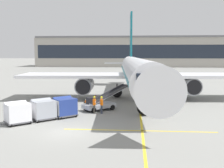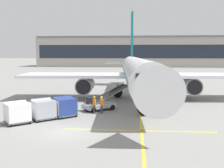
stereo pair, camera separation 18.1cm
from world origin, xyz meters
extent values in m
plane|color=gray|center=(0.00, 0.00, 0.00)|extent=(600.00, 600.00, 0.00)
cylinder|color=white|center=(5.59, 15.68, 3.62)|extent=(5.37, 30.94, 3.52)
cube|color=#146B7A|center=(5.59, 15.68, 3.62)|extent=(5.33, 29.71, 0.42)
cone|color=white|center=(6.63, -1.44, 3.62)|extent=(3.55, 3.71, 3.34)
cone|color=white|center=(4.49, 33.85, 3.89)|extent=(3.32, 5.80, 2.99)
cube|color=white|center=(-2.46, 15.96, 3.10)|extent=(14.97, 7.03, 0.36)
cylinder|color=#93969E|center=(-1.28, 15.42, 1.82)|extent=(2.42, 4.13, 2.18)
cylinder|color=black|center=(-1.16, 13.37, 1.82)|extent=(1.86, 0.23, 1.85)
cube|color=white|center=(13.54, 16.93, 3.10)|extent=(14.97, 7.03, 0.36)
cylinder|color=#93969E|center=(12.44, 16.25, 1.82)|extent=(2.42, 4.13, 2.18)
cylinder|color=black|center=(12.57, 14.20, 1.82)|extent=(1.86, 0.23, 1.85)
cube|color=#146B7A|center=(4.57, 32.45, 8.94)|extent=(0.50, 3.70, 9.23)
cube|color=white|center=(4.59, 32.17, 4.15)|extent=(10.07, 3.06, 0.20)
cube|color=#1E2633|center=(6.48, 1.02, 4.15)|extent=(2.55, 1.73, 0.77)
cylinder|color=#47474C|center=(6.15, 6.46, 1.29)|extent=(0.22, 0.22, 1.16)
sphere|color=black|center=(6.15, 6.46, 0.71)|extent=(1.42, 1.42, 1.42)
cylinder|color=#47474C|center=(2.86, 17.06, 1.29)|extent=(0.22, 0.22, 1.16)
sphere|color=black|center=(2.86, 17.06, 0.71)|extent=(1.42, 1.42, 1.42)
cylinder|color=#47474C|center=(8.13, 17.37, 1.29)|extent=(0.22, 0.22, 1.16)
sphere|color=black|center=(8.13, 17.37, 0.71)|extent=(1.42, 1.42, 1.42)
cube|color=#A3A8B2|center=(1.48, 8.40, 0.50)|extent=(3.61, 3.44, 0.44)
cube|color=black|center=(0.54, 8.06, 1.07)|extent=(0.82, 0.82, 0.70)
cylinder|color=#333338|center=(1.05, 8.50, 1.12)|extent=(0.08, 0.08, 0.80)
cube|color=#A3A8B2|center=(2.44, 9.24, 1.55)|extent=(4.34, 3.95, 1.81)
cube|color=black|center=(2.44, 9.24, 1.64)|extent=(4.15, 3.76, 1.66)
cube|color=#333338|center=(2.73, 8.91, 1.67)|extent=(3.74, 3.27, 1.85)
cube|color=#333338|center=(2.15, 9.57, 1.67)|extent=(3.74, 3.27, 1.85)
cylinder|color=black|center=(2.86, 8.63, 0.28)|extent=(0.55, 0.52, 0.56)
cylinder|color=black|center=(1.89, 9.74, 0.28)|extent=(0.55, 0.52, 0.56)
cylinder|color=black|center=(1.07, 7.06, 0.28)|extent=(0.55, 0.52, 0.56)
cylinder|color=black|center=(0.10, 8.17, 0.28)|extent=(0.55, 0.52, 0.56)
cube|color=#515156|center=(-1.35, 5.06, 0.21)|extent=(2.56, 2.52, 0.12)
cylinder|color=#4C4C51|center=(-2.36, 4.16, 0.20)|extent=(0.57, 0.52, 0.07)
cube|color=navy|center=(-1.35, 5.06, 1.02)|extent=(2.42, 2.38, 1.50)
cube|color=navy|center=(-1.62, 5.37, 1.54)|extent=(1.93, 1.84, 0.74)
cube|color=silver|center=(-2.07, 4.42, 1.02)|extent=(0.98, 1.10, 1.38)
sphere|color=black|center=(-2.40, 5.04, 0.15)|extent=(0.30, 0.30, 0.30)
sphere|color=black|center=(-1.50, 4.02, 0.15)|extent=(0.30, 0.30, 0.30)
sphere|color=black|center=(-1.20, 6.10, 0.15)|extent=(0.30, 0.30, 0.30)
sphere|color=black|center=(-0.30, 5.08, 0.15)|extent=(0.30, 0.30, 0.30)
cube|color=#515156|center=(-2.99, 3.76, 0.21)|extent=(2.56, 2.52, 0.12)
cylinder|color=#4C4C51|center=(-4.00, 2.86, 0.20)|extent=(0.57, 0.52, 0.07)
cube|color=#9EA3AD|center=(-2.99, 3.76, 1.02)|extent=(2.42, 2.38, 1.50)
cube|color=#9EA3AD|center=(-3.26, 4.07, 1.54)|extent=(1.93, 1.84, 0.74)
cube|color=silver|center=(-3.71, 3.12, 1.02)|extent=(0.98, 1.10, 1.38)
sphere|color=black|center=(-4.04, 3.74, 0.15)|extent=(0.30, 0.30, 0.30)
sphere|color=black|center=(-3.14, 2.72, 0.15)|extent=(0.30, 0.30, 0.30)
sphere|color=black|center=(-2.84, 4.80, 0.15)|extent=(0.30, 0.30, 0.30)
sphere|color=black|center=(-1.94, 3.78, 0.15)|extent=(0.30, 0.30, 0.30)
cube|color=#515156|center=(-4.71, 2.21, 0.21)|extent=(2.56, 2.52, 0.12)
cylinder|color=#4C4C51|center=(-5.72, 1.31, 0.20)|extent=(0.57, 0.52, 0.07)
cube|color=silver|center=(-4.71, 2.21, 1.02)|extent=(2.42, 2.38, 1.50)
cube|color=silver|center=(-4.99, 2.51, 1.54)|extent=(1.93, 1.84, 0.74)
cube|color=silver|center=(-5.43, 1.56, 1.02)|extent=(0.98, 1.10, 1.38)
sphere|color=black|center=(-5.76, 2.18, 0.15)|extent=(0.30, 0.30, 0.30)
sphere|color=black|center=(-4.86, 1.17, 0.15)|extent=(0.30, 0.30, 0.30)
sphere|color=black|center=(-4.57, 3.24, 0.15)|extent=(0.30, 0.30, 0.30)
sphere|color=black|center=(-3.66, 2.23, 0.15)|extent=(0.30, 0.30, 0.30)
cylinder|color=#333847|center=(1.95, 6.78, 0.43)|extent=(0.15, 0.15, 0.86)
cylinder|color=#333847|center=(1.89, 6.95, 0.43)|extent=(0.15, 0.15, 0.86)
cube|color=orange|center=(1.92, 6.87, 1.15)|extent=(0.35, 0.44, 0.58)
cube|color=white|center=(1.80, 6.83, 1.15)|extent=(0.12, 0.33, 0.08)
sphere|color=tan|center=(1.92, 6.87, 1.56)|extent=(0.21, 0.21, 0.21)
sphere|color=yellow|center=(1.92, 6.87, 1.63)|extent=(0.23, 0.23, 0.23)
cylinder|color=orange|center=(2.00, 6.64, 1.10)|extent=(0.09, 0.09, 0.56)
cylinder|color=orange|center=(1.84, 7.09, 1.10)|extent=(0.09, 0.09, 0.56)
cylinder|color=#333847|center=(-1.49, 4.44, 0.43)|extent=(0.15, 0.15, 0.86)
cylinder|color=#333847|center=(-1.32, 4.49, 0.43)|extent=(0.15, 0.15, 0.86)
cube|color=orange|center=(-1.40, 4.47, 1.15)|extent=(0.43, 0.34, 0.58)
cube|color=white|center=(-1.44, 4.59, 1.15)|extent=(0.33, 0.11, 0.08)
sphere|color=tan|center=(-1.40, 4.47, 1.56)|extent=(0.21, 0.21, 0.21)
sphere|color=yellow|center=(-1.40, 4.47, 1.63)|extent=(0.23, 0.23, 0.23)
cylinder|color=orange|center=(-1.63, 4.40, 1.10)|extent=(0.09, 0.09, 0.56)
cylinder|color=orange|center=(-1.17, 4.54, 1.10)|extent=(0.09, 0.09, 0.56)
cylinder|color=#514C42|center=(1.19, 7.05, 0.43)|extent=(0.15, 0.15, 0.86)
cylinder|color=#514C42|center=(1.17, 6.87, 0.43)|extent=(0.15, 0.15, 0.86)
cube|color=orange|center=(1.18, 6.96, 1.15)|extent=(0.28, 0.40, 0.58)
cube|color=white|center=(1.31, 6.95, 1.15)|extent=(0.05, 0.34, 0.08)
sphere|color=brown|center=(1.18, 6.96, 1.56)|extent=(0.21, 0.21, 0.21)
sphere|color=yellow|center=(1.18, 6.96, 1.63)|extent=(0.23, 0.23, 0.23)
cylinder|color=orange|center=(1.21, 7.20, 1.10)|extent=(0.09, 0.09, 0.56)
cylinder|color=orange|center=(1.16, 6.72, 1.10)|extent=(0.09, 0.09, 0.56)
cylinder|color=black|center=(-2.07, 5.09, 0.43)|extent=(0.15, 0.15, 0.86)
cylinder|color=black|center=(-1.91, 5.01, 0.43)|extent=(0.15, 0.15, 0.86)
cube|color=yellow|center=(-1.99, 5.05, 1.15)|extent=(0.45, 0.39, 0.58)
cube|color=white|center=(-1.93, 5.16, 1.15)|extent=(0.31, 0.17, 0.08)
sphere|color=#9E7051|center=(-1.99, 5.05, 1.56)|extent=(0.21, 0.21, 0.21)
sphere|color=yellow|center=(-1.99, 5.05, 1.63)|extent=(0.23, 0.23, 0.23)
cylinder|color=yellow|center=(-2.20, 5.16, 1.10)|extent=(0.09, 0.09, 0.56)
cylinder|color=yellow|center=(-1.77, 4.94, 1.10)|extent=(0.09, 0.09, 0.56)
cube|color=black|center=(-0.62, 12.66, 0.03)|extent=(0.59, 0.59, 0.05)
cone|color=orange|center=(-0.62, 12.66, 0.36)|extent=(0.47, 0.47, 0.62)
cylinder|color=white|center=(-0.62, 12.66, 0.39)|extent=(0.26, 0.26, 0.07)
cube|color=black|center=(0.21, 14.68, 0.03)|extent=(0.67, 0.67, 0.05)
cone|color=orange|center=(0.21, 14.68, 0.40)|extent=(0.53, 0.53, 0.70)
cylinder|color=white|center=(0.21, 14.68, 0.44)|extent=(0.29, 0.29, 0.08)
cube|color=yellow|center=(5.80, 15.68, 0.00)|extent=(0.20, 110.00, 0.01)
cube|color=yellow|center=(5.59, 0.95, 0.00)|extent=(12.00, 0.20, 0.01)
cube|color=#A8A399|center=(13.07, 107.12, 6.36)|extent=(102.82, 17.68, 12.72)
cube|color=#1E2633|center=(13.07, 98.23, 6.68)|extent=(99.74, 0.10, 5.72)
cube|color=slate|center=(13.07, 105.35, 13.07)|extent=(101.79, 15.03, 0.70)
camera|label=1|loc=(5.08, -20.05, 6.02)|focal=44.06mm
camera|label=2|loc=(5.26, -20.03, 6.02)|focal=44.06mm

